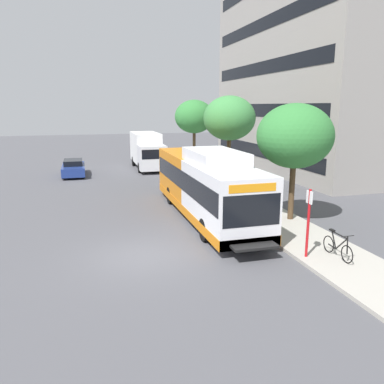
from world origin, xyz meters
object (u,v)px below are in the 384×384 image
at_px(bicycle_parked, 338,247).
at_px(box_truck_background, 147,150).
at_px(street_tree_mid_block, 229,118).
at_px(transit_bus, 206,185).
at_px(street_tree_far_block, 194,117).
at_px(street_tree_near_stop, 295,136).
at_px(bus_stop_sign_pole, 308,218).
at_px(parked_car_far_lane, 74,168).

bearing_deg(bicycle_parked, box_truck_background, 97.83).
relative_size(bicycle_parked, street_tree_mid_block, 0.28).
bearing_deg(transit_bus, street_tree_far_block, 75.94).
distance_m(transit_bus, street_tree_near_stop, 5.03).
xyz_separation_m(street_tree_mid_block, street_tree_far_block, (0.32, 9.87, -0.14)).
height_order(bus_stop_sign_pole, box_truck_background, box_truck_background).
distance_m(street_tree_far_block, parked_car_far_lane, 11.87).
bearing_deg(bicycle_parked, bus_stop_sign_pole, 160.15).
bearing_deg(parked_car_far_lane, bus_stop_sign_pole, -67.69).
bearing_deg(parked_car_far_lane, transit_bus, -65.09).
xyz_separation_m(bus_stop_sign_pole, bicycle_parked, (1.08, -0.39, -1.09)).
bearing_deg(street_tree_near_stop, parked_car_far_lane, 122.76).
bearing_deg(parked_car_far_lane, bicycle_parked, -65.65).
xyz_separation_m(street_tree_near_stop, box_truck_background, (-4.17, 18.75, -2.53)).
xyz_separation_m(street_tree_near_stop, street_tree_mid_block, (-0.04, 8.63, 0.59)).
height_order(transit_bus, parked_car_far_lane, transit_bus).
bearing_deg(parked_car_far_lane, street_tree_far_block, 9.48).
bearing_deg(bicycle_parked, parked_car_far_lane, 114.35).
bearing_deg(bus_stop_sign_pole, transit_bus, 106.11).
relative_size(street_tree_near_stop, parked_car_far_lane, 1.27).
bearing_deg(bus_stop_sign_pole, parked_car_far_lane, 112.31).
xyz_separation_m(transit_bus, street_tree_mid_block, (3.84, 6.71, 3.15)).
xyz_separation_m(bicycle_parked, box_truck_background, (-3.27, 23.78, 1.18)).
xyz_separation_m(street_tree_near_stop, parked_car_far_lane, (-10.72, 16.66, -3.61)).
height_order(transit_bus, box_truck_background, transit_bus).
distance_m(parked_car_far_lane, box_truck_background, 6.96).
bearing_deg(transit_bus, box_truck_background, 91.02).
distance_m(street_tree_near_stop, street_tree_mid_block, 8.65).
distance_m(bus_stop_sign_pole, parked_car_far_lane, 23.04).
height_order(transit_bus, street_tree_near_stop, street_tree_near_stop).
height_order(street_tree_mid_block, box_truck_background, street_tree_mid_block).
relative_size(transit_bus, bicycle_parked, 6.96).
bearing_deg(street_tree_mid_block, street_tree_far_block, 88.17).
relative_size(bicycle_parked, box_truck_background, 0.25).
xyz_separation_m(street_tree_mid_block, box_truck_background, (-4.14, 10.12, -3.11)).
bearing_deg(bus_stop_sign_pole, street_tree_near_stop, 66.89).
relative_size(transit_bus, parked_car_far_lane, 2.72).
xyz_separation_m(transit_bus, street_tree_far_block, (4.15, 16.58, 3.01)).
xyz_separation_m(parked_car_far_lane, box_truck_background, (6.55, 2.09, 1.08)).
bearing_deg(street_tree_near_stop, bus_stop_sign_pole, -113.11).
distance_m(street_tree_far_block, box_truck_background, 5.36).
distance_m(transit_bus, parked_car_far_lane, 16.29).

